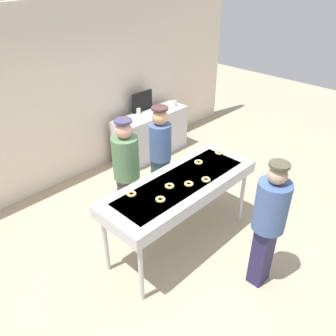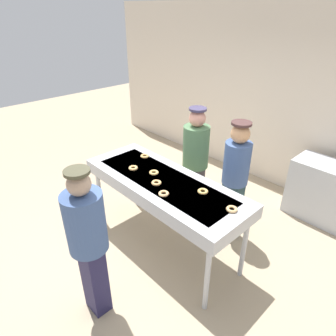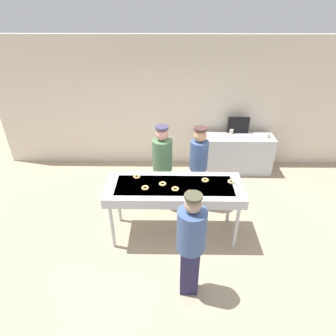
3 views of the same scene
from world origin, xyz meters
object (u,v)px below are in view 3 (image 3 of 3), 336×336
glazed_donut_5 (190,193)px  paper_cup_0 (231,131)px  glazed_donut_0 (137,177)px  glazed_donut_6 (231,182)px  fryer_conveyor (174,190)px  glazed_donut_4 (163,184)px  glazed_donut_2 (175,189)px  worker_assistant (198,164)px  prep_counter (237,154)px  glazed_donut_1 (145,188)px  menu_display (238,125)px  worker_baker (162,163)px  glazed_donut_3 (205,180)px  paper_cup_1 (268,136)px  customer_waiting (191,241)px

glazed_donut_5 → paper_cup_0: size_ratio=1.16×
glazed_donut_0 → glazed_donut_6: (1.51, -0.13, 0.00)m
fryer_conveyor → glazed_donut_6: size_ratio=18.78×
glazed_donut_4 → glazed_donut_2: bearing=-34.2°
worker_assistant → prep_counter: worker_assistant is taller
glazed_donut_4 → paper_cup_0: (1.49, 2.26, -0.10)m
glazed_donut_1 → glazed_donut_6: size_ratio=1.00×
glazed_donut_6 → menu_display: size_ratio=0.24×
worker_baker → glazed_donut_3: bearing=140.2°
glazed_donut_6 → worker_baker: bearing=147.7°
paper_cup_1 → menu_display: 0.68m
prep_counter → glazed_donut_0: bearing=-137.5°
glazed_donut_4 → glazed_donut_6: bearing=4.2°
glazed_donut_2 → menu_display: menu_display is taller
glazed_donut_0 → menu_display: size_ratio=0.24×
customer_waiting → glazed_donut_3: bearing=80.9°
fryer_conveyor → paper_cup_0: size_ratio=21.84×
glazed_donut_4 → paper_cup_0: bearing=56.6°
glazed_donut_5 → worker_assistant: 1.05m
glazed_donut_1 → customer_waiting: (0.65, -1.02, -0.08)m
glazed_donut_1 → customer_waiting: size_ratio=0.07×
paper_cup_0 → glazed_donut_2: bearing=-118.3°
glazed_donut_0 → glazed_donut_5: size_ratio=1.00×
worker_assistant → glazed_donut_0: bearing=38.8°
glazed_donut_0 → glazed_donut_1: same height
fryer_conveyor → paper_cup_1: size_ratio=21.84×
fryer_conveyor → menu_display: size_ratio=4.56×
glazed_donut_4 → customer_waiting: 1.20m
glazed_donut_2 → glazed_donut_1: bearing=177.1°
glazed_donut_4 → worker_assistant: 1.02m
glazed_donut_4 → customer_waiting: bearing=-71.2°
glazed_donut_2 → glazed_donut_4: same height
glazed_donut_1 → customer_waiting: customer_waiting is taller
fryer_conveyor → glazed_donut_1: size_ratio=18.78×
glazed_donut_1 → worker_assistant: (0.89, 0.91, -0.10)m
glazed_donut_1 → glazed_donut_4: (0.26, 0.11, 0.00)m
glazed_donut_1 → glazed_donut_3: 0.97m
glazed_donut_1 → menu_display: bearing=51.9°
glazed_donut_5 → glazed_donut_0: bearing=153.1°
fryer_conveyor → glazed_donut_1: bearing=-167.7°
prep_counter → glazed_donut_5: bearing=-117.7°
glazed_donut_0 → customer_waiting: bearing=-58.8°
fryer_conveyor → worker_assistant: size_ratio=1.31×
prep_counter → paper_cup_1: 0.79m
glazed_donut_3 → worker_baker: worker_baker is taller
paper_cup_1 → menu_display: menu_display is taller
worker_assistant → menu_display: 1.82m
glazed_donut_2 → prep_counter: glazed_donut_2 is taller
glazed_donut_0 → prep_counter: glazed_donut_0 is taller
fryer_conveyor → worker_baker: 0.83m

